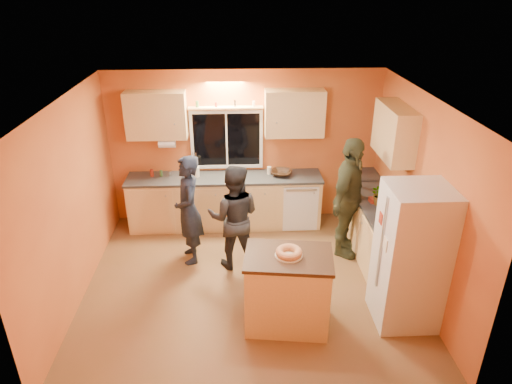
{
  "coord_description": "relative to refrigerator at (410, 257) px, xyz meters",
  "views": [
    {
      "loc": [
        -0.16,
        -5.26,
        3.91
      ],
      "look_at": [
        0.11,
        0.4,
        1.22
      ],
      "focal_mm": 32.0,
      "sensor_mm": 36.0,
      "label": 1
    }
  ],
  "objects": [
    {
      "name": "red_box",
      "position": [
        -0.01,
        1.45,
        0.04
      ],
      "size": [
        0.17,
        0.14,
        0.07
      ],
      "primitive_type": "cube",
      "rotation": [
        0.0,
        0.0,
        0.13
      ],
      "color": "#9F2B18",
      "rests_on": "right_counter"
    },
    {
      "name": "refrigerator",
      "position": [
        0.0,
        0.0,
        0.0
      ],
      "size": [
        0.72,
        0.7,
        1.8
      ],
      "primitive_type": "cube",
      "color": "silver",
      "rests_on": "ground"
    },
    {
      "name": "person_center",
      "position": [
        -2.09,
        1.28,
        -0.11
      ],
      "size": [
        0.83,
        0.67,
        1.59
      ],
      "primitive_type": "imported",
      "rotation": [
        0.0,
        0.0,
        3.05
      ],
      "color": "black",
      "rests_on": "ground"
    },
    {
      "name": "mixing_bowl",
      "position": [
        -1.29,
        2.52,
        0.04
      ],
      "size": [
        0.42,
        0.42,
        0.08
      ],
      "primitive_type": "imported",
      "rotation": [
        0.0,
        0.0,
        -0.31
      ],
      "color": "black",
      "rests_on": "back_counter"
    },
    {
      "name": "person_left",
      "position": [
        -2.75,
        1.46,
        -0.07
      ],
      "size": [
        0.51,
        0.67,
        1.66
      ],
      "primitive_type": "imported",
      "rotation": [
        0.0,
        0.0,
        -1.38
      ],
      "color": "black",
      "rests_on": "ground"
    },
    {
      "name": "bundt_pastry",
      "position": [
        -1.46,
        -0.04,
        0.13
      ],
      "size": [
        0.31,
        0.31,
        0.09
      ],
      "primitive_type": "torus",
      "color": "#BC7E4D",
      "rests_on": "island"
    },
    {
      "name": "potted_plant",
      "position": [
        0.04,
        1.37,
        0.16
      ],
      "size": [
        0.33,
        0.29,
        0.33
      ],
      "primitive_type": "imported",
      "rotation": [
        0.0,
        0.0,
        0.14
      ],
      "color": "gray",
      "rests_on": "right_counter"
    },
    {
      "name": "person_right",
      "position": [
        -0.39,
        1.53,
        0.03
      ],
      "size": [
        0.95,
        1.17,
        1.87
      ],
      "primitive_type": "imported",
      "rotation": [
        0.0,
        0.0,
        1.03
      ],
      "color": "#3A3E27",
      "rests_on": "ground"
    },
    {
      "name": "right_counter",
      "position": [
        0.06,
        1.3,
        -0.45
      ],
      "size": [
        0.62,
        1.84,
        0.9
      ],
      "color": "tan",
      "rests_on": "ground"
    },
    {
      "name": "back_counter",
      "position": [
        -1.88,
        2.5,
        -0.45
      ],
      "size": [
        4.23,
        0.62,
        0.9
      ],
      "color": "tan",
      "rests_on": "ground"
    },
    {
      "name": "ground",
      "position": [
        -1.89,
        0.8,
        -0.9
      ],
      "size": [
        4.5,
        4.5,
        0.0
      ],
      "primitive_type": "plane",
      "color": "brown",
      "rests_on": "ground"
    },
    {
      "name": "room_shell",
      "position": [
        -1.77,
        1.21,
        0.72
      ],
      "size": [
        4.54,
        4.04,
        2.61
      ],
      "color": "orange",
      "rests_on": "ground"
    },
    {
      "name": "island",
      "position": [
        -1.46,
        -0.04,
        -0.4
      ],
      "size": [
        1.1,
        0.82,
        0.99
      ],
      "rotation": [
        0.0,
        0.0,
        -0.13
      ],
      "color": "tan",
      "rests_on": "ground"
    },
    {
      "name": "utensil_crock",
      "position": [
        -2.72,
        2.53,
        0.09
      ],
      "size": [
        0.14,
        0.14,
        0.17
      ],
      "primitive_type": "cylinder",
      "color": "#ECE2C6",
      "rests_on": "back_counter"
    }
  ]
}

